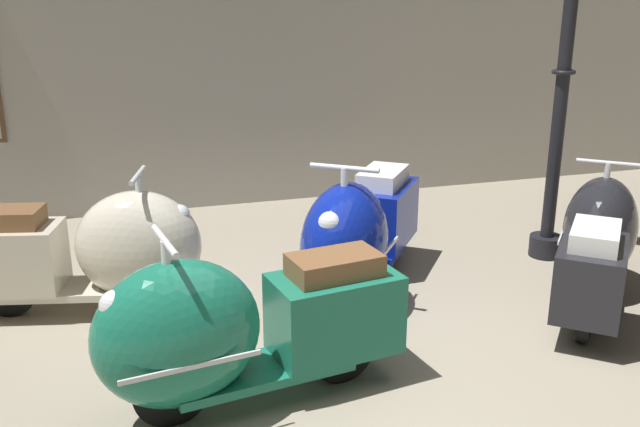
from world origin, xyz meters
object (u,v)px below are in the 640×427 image
scooter_0 (100,251)px  lamppost (562,87)px  scooter_3 (597,243)px  scooter_2 (358,234)px  scooter_1 (229,330)px

scooter_0 → lamppost: 3.79m
scooter_0 → scooter_3: 3.52m
lamppost → scooter_2: bearing=-170.3°
scooter_1 → scooter_0: bearing=-74.2°
scooter_1 → scooter_3: (2.77, 0.58, -0.01)m
lamppost → scooter_3: bearing=-105.0°
scooter_0 → scooter_1: scooter_1 is taller
scooter_0 → scooter_3: (3.41, -0.87, -0.01)m
scooter_1 → lamppost: (3.01, 1.50, 0.99)m
scooter_2 → scooter_3: bearing=107.4°
scooter_0 → scooter_2: (1.80, -0.27, 0.03)m
scooter_2 → lamppost: bearing=137.7°
scooter_3 → lamppost: (0.25, 0.92, 1.00)m
lamppost → scooter_1: bearing=-153.6°
scooter_2 → lamppost: size_ratio=0.58×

